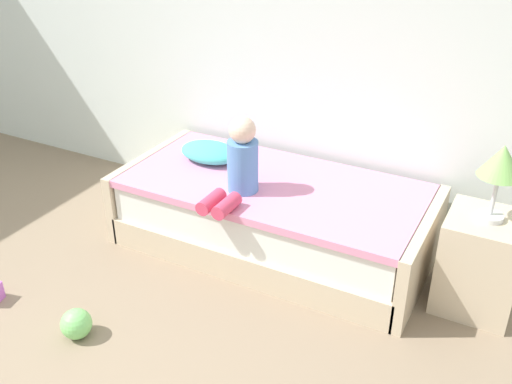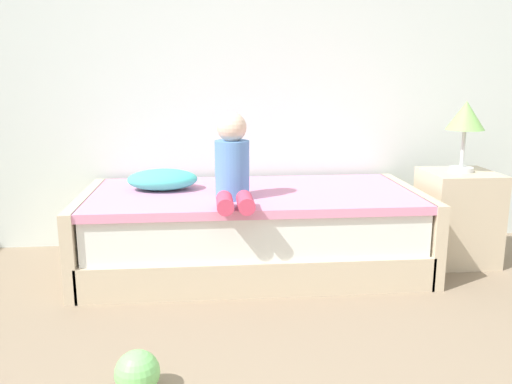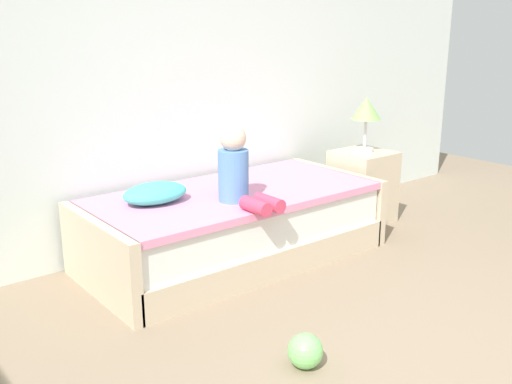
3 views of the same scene
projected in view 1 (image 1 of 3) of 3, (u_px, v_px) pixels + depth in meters
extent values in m
cube|color=silver|center=(268.00, 15.00, 4.05)|extent=(7.20, 0.10, 2.90)
cube|color=beige|center=(273.00, 234.00, 4.07)|extent=(2.00, 1.00, 0.20)
cube|color=white|center=(273.00, 206.00, 3.97)|extent=(1.94, 0.94, 0.25)
cube|color=pink|center=(274.00, 186.00, 3.90)|extent=(1.98, 0.98, 0.05)
cube|color=beige|center=(153.00, 183.00, 4.42)|extent=(0.07, 1.00, 0.50)
cube|color=beige|center=(422.00, 255.00, 3.58)|extent=(0.07, 1.00, 0.50)
cube|color=beige|center=(480.00, 263.00, 3.42)|extent=(0.44, 0.44, 0.60)
cylinder|color=silver|center=(490.00, 217.00, 3.27)|extent=(0.15, 0.15, 0.03)
cylinder|color=silver|center=(494.00, 195.00, 3.21)|extent=(0.02, 0.02, 0.24)
cone|color=#8CCC66|center=(502.00, 161.00, 3.11)|extent=(0.24, 0.24, 0.18)
cylinder|color=#598CD1|center=(243.00, 166.00, 3.72)|extent=(0.20, 0.20, 0.34)
sphere|color=beige|center=(242.00, 130.00, 3.60)|extent=(0.17, 0.17, 0.17)
cylinder|color=#D83F60|center=(211.00, 202.00, 3.57)|extent=(0.09, 0.22, 0.09)
cylinder|color=#D83F60|center=(227.00, 206.00, 3.52)|extent=(0.09, 0.22, 0.09)
ellipsoid|color=#4CCCBC|center=(210.00, 152.00, 4.16)|extent=(0.44, 0.30, 0.13)
sphere|color=#7FD872|center=(76.00, 324.00, 3.27)|extent=(0.18, 0.18, 0.18)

